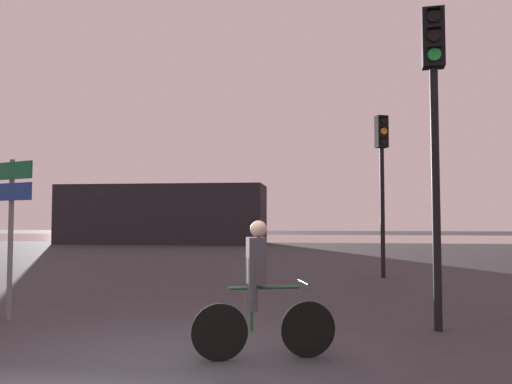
{
  "coord_description": "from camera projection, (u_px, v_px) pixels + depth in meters",
  "views": [
    {
      "loc": [
        1.76,
        -5.46,
        1.65
      ],
      "look_at": [
        0.5,
        5.0,
        2.2
      ],
      "focal_mm": 35.0,
      "sensor_mm": 36.0,
      "label": 1
    }
  ],
  "objects": [
    {
      "name": "traffic_light_near_right",
      "position": [
        434.0,
        106.0,
        7.45
      ],
      "size": [
        0.34,
        0.36,
        4.81
      ],
      "rotation": [
        0.0,
        0.0,
        3.04
      ],
      "color": "black",
      "rests_on": "ground"
    },
    {
      "name": "traffic_light_far_right",
      "position": [
        382.0,
        165.0,
        13.91
      ],
      "size": [
        0.39,
        0.41,
        4.52
      ],
      "rotation": [
        0.0,
        0.0,
        3.52
      ],
      "color": "black",
      "rests_on": "ground"
    },
    {
      "name": "direction_sign_post",
      "position": [
        10.0,
        209.0,
        8.04
      ],
      "size": [
        1.03,
        0.44,
        2.6
      ],
      "rotation": [
        0.0,
        0.0,
        2.76
      ],
      "color": "slate",
      "rests_on": "ground"
    },
    {
      "name": "distant_building",
      "position": [
        163.0,
        214.0,
        32.48
      ],
      "size": [
        13.19,
        4.0,
        3.78
      ],
      "primitive_type": "cube",
      "color": "black",
      "rests_on": "ground"
    },
    {
      "name": "water_strip",
      "position": [
        295.0,
        238.0,
        41.32
      ],
      "size": [
        80.0,
        16.0,
        0.01
      ],
      "primitive_type": "cube",
      "color": "#9E937F",
      "rests_on": "ground"
    },
    {
      "name": "cyclist",
      "position": [
        259.0,
        289.0,
        5.85
      ],
      "size": [
        1.66,
        0.6,
        1.62
      ],
      "rotation": [
        0.0,
        0.0,
        -1.3
      ],
      "color": "black",
      "rests_on": "ground"
    },
    {
      "name": "ground_plane",
      "position": [
        158.0,
        366.0,
        5.54
      ],
      "size": [
        120.0,
        120.0,
        0.0
      ],
      "primitive_type": "plane",
      "color": "#333338"
    }
  ]
}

